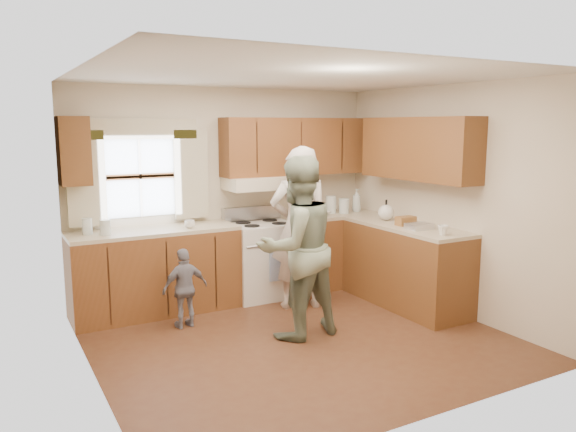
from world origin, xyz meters
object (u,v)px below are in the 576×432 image
stove (261,258)px  woman_right (297,248)px  child (185,288)px  woman_left (300,228)px

stove → woman_right: size_ratio=0.60×
stove → woman_right: (-0.27, -1.34, 0.42)m
stove → woman_right: woman_right is taller
child → woman_right: bearing=134.3°
woman_right → woman_left: bearing=-127.3°
stove → child: stove is taller
stove → woman_left: size_ratio=0.58×
woman_left → child: 1.45m
woman_right → child: size_ratio=2.15×
child → stove: bearing=-158.3°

